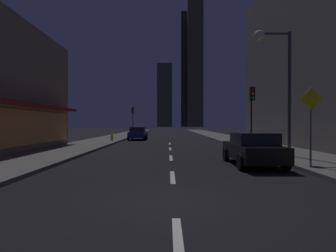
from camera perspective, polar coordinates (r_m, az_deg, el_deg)
The scene contains 14 objects.
ground_plane at distance 38.21m, azimuth -0.02°, elevation -2.34°, with size 78.00×136.00×0.10m, color black.
sidewalk_right at distance 38.87m, azimuth 10.36°, elevation -2.11°, with size 4.00×76.00×0.15m, color #605E59.
sidewalk_left at distance 38.81m, azimuth -10.42°, elevation -2.12°, with size 4.00×76.00×0.15m, color #605E59.
lane_marking_center at distance 14.68m, azimuth 0.36°, elevation -6.70°, with size 0.16×23.00×0.01m.
skyscraper_distant_tall at distance 159.47m, azimuth -0.96°, elevation 6.35°, with size 8.53×8.72×36.15m, color #4B4738.
skyscraper_distant_mid at distance 163.52m, azimuth 3.66°, elevation 11.63°, with size 6.59×5.41×66.80m, color #302D24.
skyscraper_distant_short at distance 157.51m, azimuth 5.43°, elevation 14.16°, with size 8.53×6.28×78.04m, color #484536.
car_parked_near at distance 12.68m, azimuth 17.04°, elevation -4.52°, with size 1.98×4.24×1.45m.
car_parked_far at distance 31.37m, azimuth -6.56°, elevation -1.52°, with size 1.98×4.24×1.45m.
fire_hydrant_far_left at distance 28.47m, azimuth -11.90°, elevation -2.31°, with size 0.42×0.30×0.65m.
traffic_light_near_right at distance 19.25m, azimuth 16.89°, elevation 4.49°, with size 0.32×0.48×4.20m.
traffic_light_far_left at distance 41.60m, azimuth -7.64°, elevation 2.36°, with size 0.32×0.48×4.20m.
street_lamp_right at distance 15.64m, azimuth 20.99°, elevation 12.35°, with size 1.96×0.56×6.58m.
pedestrian_crossing_sign at distance 12.39m, azimuth 27.45°, elevation 1.24°, with size 0.91×0.08×3.15m.
Camera 1 is at (-0.16, -6.16, 1.85)m, focal length 29.17 mm.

